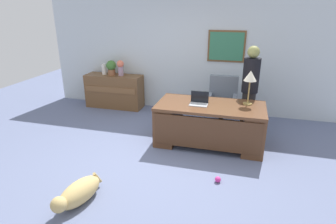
{
  "coord_description": "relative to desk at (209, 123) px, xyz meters",
  "views": [
    {
      "loc": [
        1.28,
        -3.98,
        2.43
      ],
      "look_at": [
        0.12,
        0.3,
        0.75
      ],
      "focal_mm": 30.12,
      "sensor_mm": 36.0,
      "label": 1
    }
  ],
  "objects": [
    {
      "name": "dog_toy_ball",
      "position": [
        0.3,
        -1.19,
        -0.38
      ],
      "size": [
        0.09,
        0.09,
        0.09
      ],
      "primitive_type": "sphere",
      "color": "#D8338C",
      "rests_on": "ground_plane"
    },
    {
      "name": "vase_empty",
      "position": [
        -2.82,
        1.46,
        0.53
      ],
      "size": [
        0.11,
        0.11,
        0.26
      ],
      "primitive_type": "cylinder",
      "color": "silver",
      "rests_on": "credenza"
    },
    {
      "name": "laptop",
      "position": [
        -0.21,
        -0.0,
        0.4
      ],
      "size": [
        0.32,
        0.22,
        0.22
      ],
      "color": "#B2B5BA",
      "rests_on": "desk"
    },
    {
      "name": "potted_plant",
      "position": [
        -2.62,
        1.46,
        0.6
      ],
      "size": [
        0.24,
        0.24,
        0.36
      ],
      "color": "brown",
      "rests_on": "credenza"
    },
    {
      "name": "desk_lamp",
      "position": [
        0.64,
        0.22,
        0.83
      ],
      "size": [
        0.22,
        0.22,
        0.61
      ],
      "color": "#9E8447",
      "rests_on": "desk"
    },
    {
      "name": "vase_with_flowers",
      "position": [
        -2.38,
        1.46,
        0.61
      ],
      "size": [
        0.17,
        0.17,
        0.38
      ],
      "color": "#A28398",
      "rests_on": "credenza"
    },
    {
      "name": "ground_plane",
      "position": [
        -0.77,
        -0.79,
        -0.42
      ],
      "size": [
        12.0,
        12.0,
        0.0
      ],
      "primitive_type": "plane",
      "color": "slate"
    },
    {
      "name": "person_standing",
      "position": [
        0.66,
        0.82,
        0.48
      ],
      "size": [
        0.32,
        0.32,
        1.73
      ],
      "color": "#262323",
      "rests_on": "ground_plane"
    },
    {
      "name": "dog_lying",
      "position": [
        -1.41,
        -2.14,
        -0.27
      ],
      "size": [
        0.44,
        0.84,
        0.3
      ],
      "color": "tan",
      "rests_on": "ground_plane"
    },
    {
      "name": "armchair",
      "position": [
        0.13,
        1.03,
        0.05
      ],
      "size": [
        0.6,
        0.59,
        1.04
      ],
      "color": "slate",
      "rests_on": "ground_plane"
    },
    {
      "name": "credenza",
      "position": [
        -2.58,
        1.46,
        -0.01
      ],
      "size": [
        1.42,
        0.5,
        0.82
      ],
      "color": "brown",
      "rests_on": "ground_plane"
    },
    {
      "name": "desk",
      "position": [
        0.0,
        0.0,
        0.0
      ],
      "size": [
        1.92,
        0.96,
        0.77
      ],
      "color": "brown",
      "rests_on": "ground_plane"
    },
    {
      "name": "back_wall",
      "position": [
        -0.76,
        1.81,
        0.93
      ],
      "size": [
        7.0,
        0.16,
        2.7
      ],
      "color": "silver",
      "rests_on": "ground_plane"
    }
  ]
}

